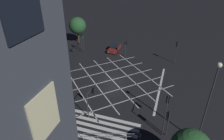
% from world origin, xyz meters
% --- Properties ---
extents(ground_plane, '(200.00, 200.00, 0.00)m').
position_xyz_m(ground_plane, '(0.00, 0.00, 0.00)').
color(ground_plane, black).
extents(road_markings, '(19.51, 24.11, 0.01)m').
position_xyz_m(road_markings, '(0.42, -7.24, 0.00)').
color(road_markings, silver).
rests_on(road_markings, ground_plane).
extents(traffic_light_nw_cross, '(0.36, 2.80, 3.48)m').
position_xyz_m(traffic_light_nw_cross, '(-9.23, 7.42, 2.57)').
color(traffic_light_nw_cross, '#2D2D30').
rests_on(traffic_light_nw_cross, ground_plane).
extents(traffic_light_se_cross, '(0.36, 2.16, 4.23)m').
position_xyz_m(traffic_light_se_cross, '(9.03, -8.27, 3.09)').
color(traffic_light_se_cross, '#2D2D30').
rests_on(traffic_light_se_cross, ground_plane).
extents(traffic_light_se_main, '(0.39, 0.36, 3.44)m').
position_xyz_m(traffic_light_se_main, '(9.34, -9.24, 2.47)').
color(traffic_light_se_main, '#2D2D30').
rests_on(traffic_light_se_main, ground_plane).
extents(traffic_light_ne_main, '(0.39, 0.36, 4.31)m').
position_xyz_m(traffic_light_ne_main, '(9.29, 9.39, 3.07)').
color(traffic_light_ne_main, '#2D2D30').
rests_on(traffic_light_ne_main, ground_plane).
extents(traffic_light_median_south, '(0.36, 1.99, 3.61)m').
position_xyz_m(traffic_light_median_south, '(-0.01, -8.28, 2.63)').
color(traffic_light_median_south, '#2D2D30').
rests_on(traffic_light_median_south, ground_plane).
extents(traffic_light_median_north, '(0.36, 0.39, 3.33)m').
position_xyz_m(traffic_light_median_north, '(-0.20, 9.02, 2.38)').
color(traffic_light_median_north, '#2D2D30').
rests_on(traffic_light_median_north, ground_plane).
extents(traffic_light_nw_main, '(0.39, 0.36, 4.17)m').
position_xyz_m(traffic_light_nw_main, '(-9.38, 8.44, 2.97)').
color(traffic_light_nw_main, '#2D2D30').
rests_on(traffic_light_nw_main, ground_plane).
extents(street_lamp_east, '(0.60, 0.60, 9.14)m').
position_xyz_m(street_lamp_east, '(-18.64, 0.20, 6.84)').
color(street_lamp_east, '#2D2D30').
rests_on(street_lamp_east, ground_plane).
extents(street_lamp_west, '(0.49, 0.49, 9.60)m').
position_xyz_m(street_lamp_west, '(12.73, -9.00, 6.46)').
color(street_lamp_west, '#2D2D30').
rests_on(street_lamp_west, ground_plane).
extents(street_tree_far, '(3.84, 3.84, 5.97)m').
position_xyz_m(street_tree_far, '(-12.68, 13.30, 4.03)').
color(street_tree_far, '#473323').
rests_on(street_tree_far, ground_plane).
extents(waiting_car, '(1.89, 4.26, 1.32)m').
position_xyz_m(waiting_car, '(-3.25, 11.42, 0.62)').
color(waiting_car, maroon).
rests_on(waiting_car, ground_plane).
extents(pedestrian_railing, '(5.90, 2.00, 1.05)m').
position_xyz_m(pedestrian_railing, '(3.94, -11.83, 0.67)').
color(pedestrian_railing, '#9EA0A5').
rests_on(pedestrian_railing, ground_plane).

